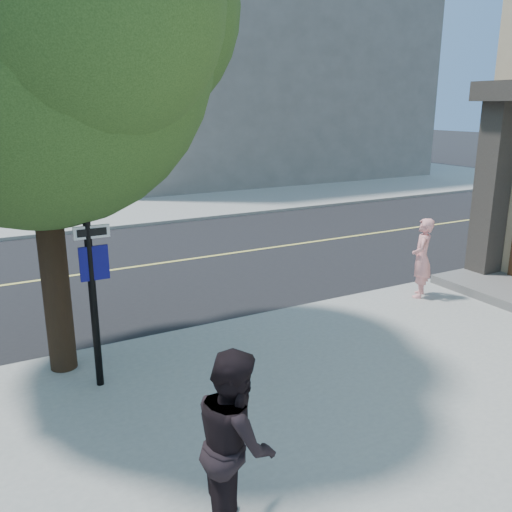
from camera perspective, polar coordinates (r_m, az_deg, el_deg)
ground at (r=9.27m, az=-23.16°, el=-10.83°), size 140.00×140.00×0.00m
road_ew at (r=13.47m, az=-25.20°, el=-2.85°), size 140.00×9.00×0.01m
sidewalk_ne at (r=33.21m, az=-3.46°, el=8.91°), size 29.00×25.00×0.12m
filler_ne at (r=33.80m, az=-3.24°, el=21.03°), size 18.00×16.00×14.00m
man_on_phone at (r=11.47m, az=17.13°, el=-0.20°), size 0.71×0.68×1.64m
pedestrian at (r=5.11m, az=-2.18°, el=-19.10°), size 0.87×1.01×1.80m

